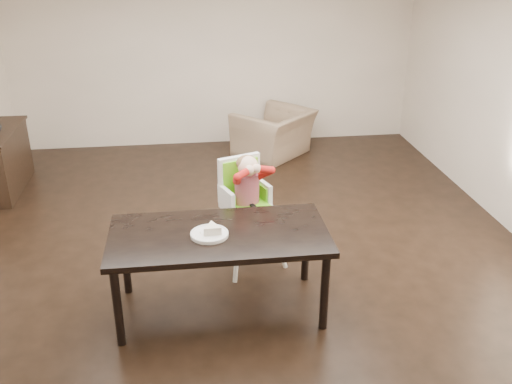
# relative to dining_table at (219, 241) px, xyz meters

# --- Properties ---
(ground) EXTENTS (7.00, 7.00, 0.00)m
(ground) POSITION_rel_dining_table_xyz_m (0.26, 0.91, -0.67)
(ground) COLOR black
(ground) RESTS_ON ground
(room_walls) EXTENTS (6.02, 7.02, 2.71)m
(room_walls) POSITION_rel_dining_table_xyz_m (0.26, 0.91, 1.18)
(room_walls) COLOR beige
(room_walls) RESTS_ON ground
(dining_table) EXTENTS (1.80, 0.90, 0.75)m
(dining_table) POSITION_rel_dining_table_xyz_m (0.00, 0.00, 0.00)
(dining_table) COLOR black
(dining_table) RESTS_ON ground
(high_chair) EXTENTS (0.61, 0.61, 1.13)m
(high_chair) POSITION_rel_dining_table_xyz_m (0.31, 0.78, 0.12)
(high_chair) COLOR white
(high_chair) RESTS_ON ground
(plate) EXTENTS (0.41, 0.41, 0.09)m
(plate) POSITION_rel_dining_table_xyz_m (-0.07, -0.04, 0.11)
(plate) COLOR white
(plate) RESTS_ON dining_table
(armchair) EXTENTS (1.19, 1.19, 0.89)m
(armchair) POSITION_rel_dining_table_xyz_m (1.05, 3.71, -0.22)
(armchair) COLOR #947A5E
(armchair) RESTS_ON ground
(sideboard) EXTENTS (0.44, 1.26, 0.79)m
(sideboard) POSITION_rel_dining_table_xyz_m (-2.52, 2.89, -0.27)
(sideboard) COLOR black
(sideboard) RESTS_ON ground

